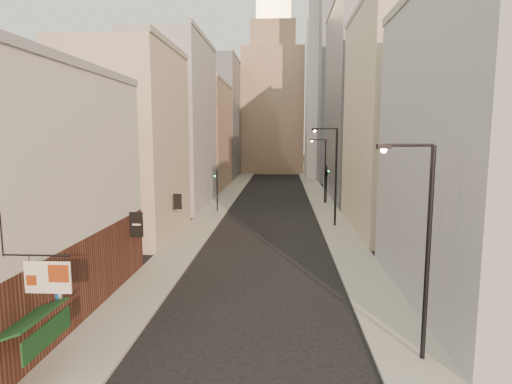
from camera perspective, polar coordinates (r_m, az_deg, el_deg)
name	(u,v)px	position (r m, az deg, el deg)	size (l,w,h in m)	color
sidewalk_left	(232,192)	(66.36, -3.25, 0.05)	(3.00, 140.00, 0.15)	gray
sidewalk_right	(316,192)	(66.10, 8.01, -0.04)	(3.00, 140.00, 0.15)	gray
near_building_left	(22,195)	(23.07, -28.71, -0.41)	(8.30, 23.04, 12.30)	#552E23
left_bldg_beige	(128,145)	(38.68, -16.68, 6.06)	(8.00, 12.00, 16.00)	tan
left_bldg_grey	(174,125)	(53.98, -10.86, 8.74)	(8.00, 16.00, 20.00)	gray
left_bldg_tan	(202,137)	(71.56, -7.24, 7.33)	(8.00, 18.00, 17.00)	#9D7B60
left_bldg_wingrid	(219,119)	(91.33, -4.91, 9.62)	(8.00, 20.00, 24.00)	gray
right_bldg_grey	(495,152)	(24.76, 29.24, 4.66)	(8.00, 16.00, 16.00)	gray
right_bldg_beige	(400,122)	(41.72, 18.62, 8.83)	(8.00, 16.00, 20.00)	tan
right_bldg_wingrid	(361,104)	(61.39, 13.83, 11.32)	(8.00, 20.00, 26.00)	gray
highrise	(368,48)	(91.42, 14.73, 18.03)	(21.00, 23.00, 51.20)	gray
clock_tower	(273,97)	(102.71, 2.29, 12.58)	(14.00, 14.00, 44.90)	#9D7B60
white_tower	(326,85)	(89.26, 9.38, 13.85)	(8.00, 8.00, 41.50)	silver
streetlamp_near	(423,241)	(17.48, 21.37, -6.09)	(2.24, 0.48, 8.55)	black
streetlamp_mid	(333,171)	(41.44, 10.28, 2.76)	(2.48, 0.57, 9.48)	black
streetlamp_far	(324,167)	(55.29, 9.00, 3.28)	(2.06, 0.93, 8.26)	black
traffic_light_left	(217,181)	(48.72, -5.22, 1.48)	(0.62, 0.57, 5.00)	black
traffic_light_right	(327,175)	(55.48, 9.40, 2.27)	(0.69, 0.69, 5.00)	black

